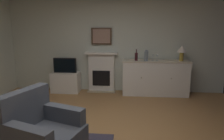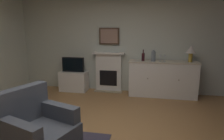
{
  "view_description": "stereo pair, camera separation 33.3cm",
  "coord_description": "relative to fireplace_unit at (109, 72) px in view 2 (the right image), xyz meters",
  "views": [
    {
      "loc": [
        0.41,
        -2.56,
        1.66
      ],
      "look_at": [
        0.11,
        0.7,
        1.0
      ],
      "focal_mm": 30.93,
      "sensor_mm": 36.0,
      "label": 1
    },
    {
      "loc": [
        0.74,
        -2.51,
        1.66
      ],
      "look_at": [
        0.11,
        0.7,
        1.0
      ],
      "focal_mm": 30.93,
      "sensor_mm": 36.0,
      "label": 2
    }
  ],
  "objects": [
    {
      "name": "vase_decorative",
      "position": [
        1.19,
        -0.23,
        0.51
      ],
      "size": [
        0.11,
        0.11,
        0.28
      ],
      "color": "slate",
      "rests_on": "sideboard_cabinet"
    },
    {
      "name": "wine_bottle",
      "position": [
        0.94,
        -0.22,
        0.47
      ],
      "size": [
        0.08,
        0.08,
        0.29
      ],
      "color": "#331419",
      "rests_on": "sideboard_cabinet"
    },
    {
      "name": "wine_glass_center",
      "position": [
        1.47,
        -0.21,
        0.49
      ],
      "size": [
        0.07,
        0.07,
        0.16
      ],
      "color": "silver",
      "rests_on": "sideboard_cabinet"
    },
    {
      "name": "tv_cabinet",
      "position": [
        -0.98,
        -0.16,
        -0.27
      ],
      "size": [
        0.75,
        0.42,
        0.55
      ],
      "color": "white",
      "rests_on": "ground_plane"
    },
    {
      "name": "table_lamp",
      "position": [
        2.08,
        -0.18,
        0.65
      ],
      "size": [
        0.26,
        0.26,
        0.4
      ],
      "color": "#B79338",
      "rests_on": "sideboard_cabinet"
    },
    {
      "name": "fireplace_unit",
      "position": [
        0.0,
        0.0,
        0.0
      ],
      "size": [
        0.87,
        0.3,
        1.1
      ],
      "color": "white",
      "rests_on": "ground_plane"
    },
    {
      "name": "armchair",
      "position": [
        -0.34,
        -3.01,
        -0.17
      ],
      "size": [
        1.01,
        0.98,
        0.92
      ],
      "color": "#474C56",
      "rests_on": "ground_plane"
    },
    {
      "name": "wall_rear",
      "position": [
        0.35,
        0.13,
        0.76
      ],
      "size": [
        5.95,
        0.06,
        2.62
      ],
      "primitive_type": "cube",
      "color": "silver",
      "rests_on": "ground_plane"
    },
    {
      "name": "wine_glass_left",
      "position": [
        1.36,
        -0.23,
        0.49
      ],
      "size": [
        0.07,
        0.07,
        0.16
      ],
      "color": "silver",
      "rests_on": "sideboard_cabinet"
    },
    {
      "name": "sideboard_cabinet",
      "position": [
        1.44,
        -0.18,
        -0.09
      ],
      "size": [
        1.71,
        0.49,
        0.91
      ],
      "color": "white",
      "rests_on": "ground_plane"
    },
    {
      "name": "framed_picture",
      "position": [
        -0.0,
        0.05,
        0.98
      ],
      "size": [
        0.55,
        0.04,
        0.45
      ],
      "color": "#473323"
    },
    {
      "name": "tv_set",
      "position": [
        -0.98,
        -0.19,
        0.2
      ],
      "size": [
        0.62,
        0.07,
        0.4
      ],
      "color": "black",
      "rests_on": "tv_cabinet"
    }
  ]
}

